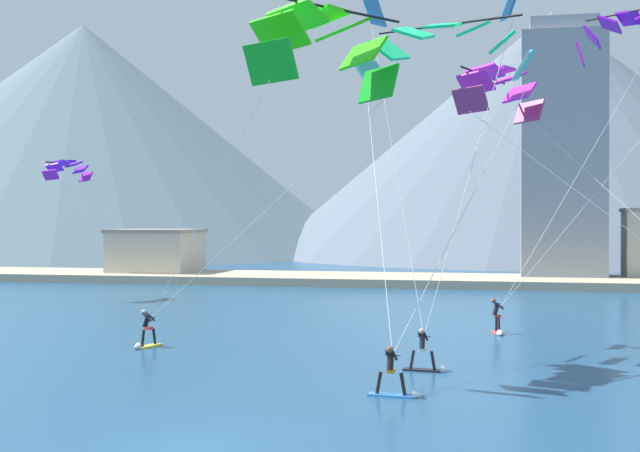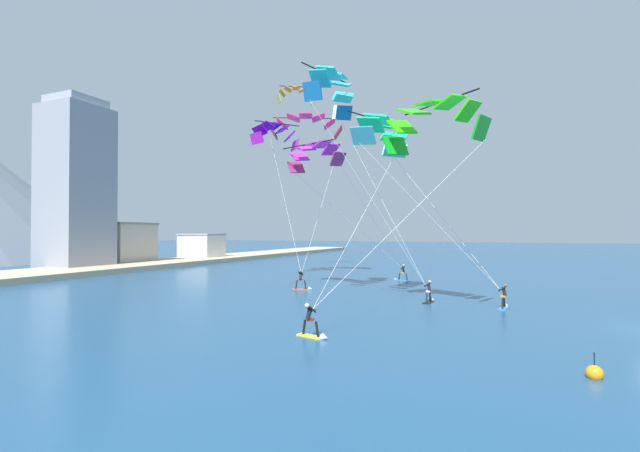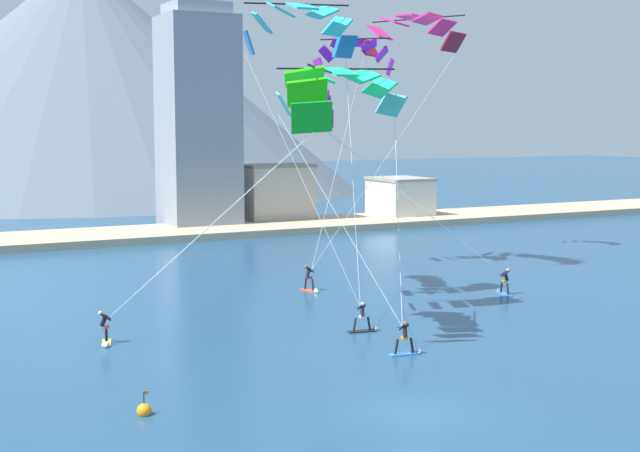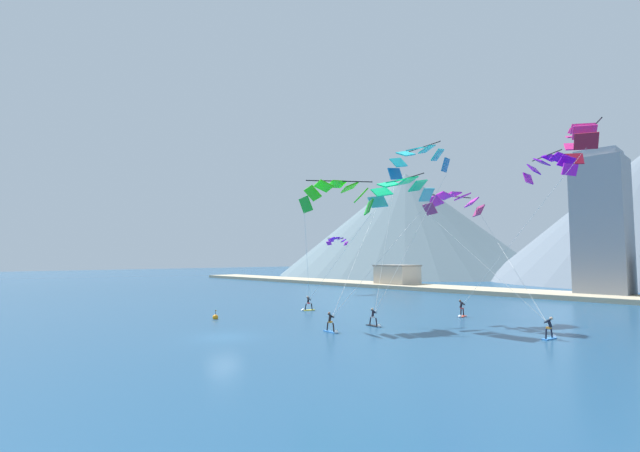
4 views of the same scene
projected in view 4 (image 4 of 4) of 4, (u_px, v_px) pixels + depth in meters
ground_plane at (225, 337)px, 32.76m from camera, size 400.00×400.00×0.00m
kitesurfer_near_lead at (551, 332)px, 32.05m from camera, size 0.68×1.78×1.75m
kitesurfer_near_trail at (307, 306)px, 49.29m from camera, size 0.83×1.78×1.72m
kitesurfer_mid_center at (375, 321)px, 37.84m from camera, size 1.78×0.64×1.68m
kitesurfer_far_left at (332, 326)px, 34.83m from camera, size 1.77×0.62×1.71m
kitesurfer_far_right at (461, 311)px, 43.92m from camera, size 0.69×1.78×1.82m
parafoil_kite_near_lead at (454, 202)px, 43.94m from camera, size 12.27×8.59×11.48m
parafoil_kite_near_trail at (337, 194)px, 40.85m from camera, size 11.20×7.87×12.07m
parafoil_kite_mid_center at (417, 159)px, 44.26m from camera, size 7.07×8.47×16.34m
parafoil_kite_far_left at (399, 189)px, 40.92m from camera, size 7.36×9.99×12.49m
parafoil_kite_far_right at (579, 140)px, 40.99m from camera, size 12.67×8.53×17.06m
parafoil_kite_distant_low_drift at (337, 240)px, 74.33m from camera, size 2.03×4.08×1.47m
parafoil_kite_distant_mid_solo at (549, 165)px, 44.74m from camera, size 5.72×3.73×2.68m
race_marker_buoy at (215, 317)px, 42.43m from camera, size 0.56×0.56×1.02m
shoreline_strip at (513, 292)px, 70.57m from camera, size 180.00×10.00×0.70m
shore_building_harbour_front at (397, 276)px, 88.95m from camera, size 7.50×7.13×4.58m
highrise_tower at (602, 225)px, 65.64m from camera, size 7.00×7.00×22.53m
mountain_peak_central_summit at (406, 224)px, 153.37m from camera, size 90.32×90.32×36.48m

